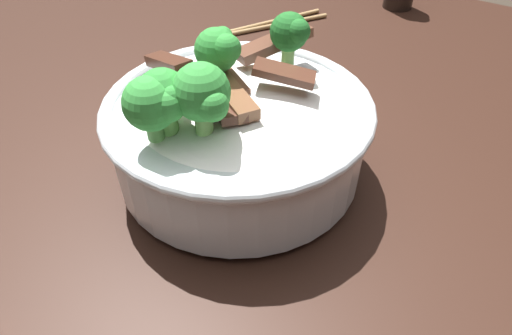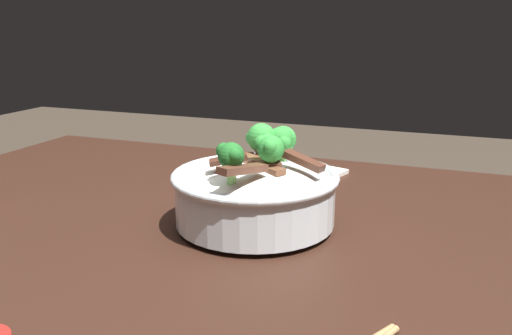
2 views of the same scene
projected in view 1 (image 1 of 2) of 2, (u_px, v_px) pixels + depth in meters
dining_table at (247, 161)px, 0.59m from camera, size 1.55×1.07×0.81m
rice_bowl at (237, 124)px, 0.40m from camera, size 0.25×0.25×0.15m
chopsticks_pair at (267, 25)px, 0.70m from camera, size 0.11×0.20×0.01m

